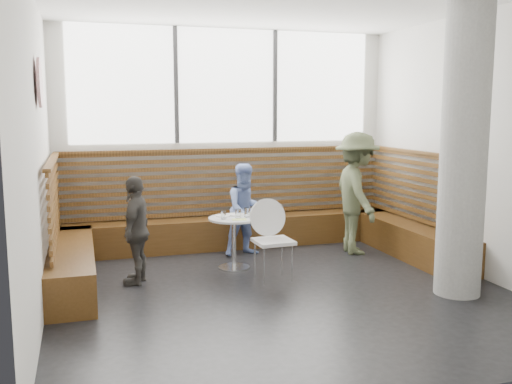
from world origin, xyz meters
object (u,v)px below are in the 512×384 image
object	(u,v)px
cafe_table	(234,232)
child_left	(137,230)
concrete_column	(464,150)
adult_man	(357,193)
child_back	(246,210)
cafe_chair	(271,232)

from	to	relation	value
cafe_table	child_left	world-z (taller)	child_left
concrete_column	adult_man	distance (m)	2.13
child_back	child_left	size ratio (longest dim) A/B	1.01
child_back	concrete_column	bearing A→B (deg)	-61.72
cafe_table	concrete_column	bearing A→B (deg)	-39.00
adult_man	child_back	bearing A→B (deg)	85.42
child_back	child_left	xyz separation A→B (m)	(-1.59, -0.88, -0.01)
child_back	adult_man	bearing A→B (deg)	-21.61
child_back	child_left	bearing A→B (deg)	-160.07
cafe_table	child_left	size ratio (longest dim) A/B	0.52
cafe_chair	child_left	distance (m)	1.60
concrete_column	adult_man	world-z (taller)	concrete_column
child_back	cafe_chair	bearing A→B (deg)	-99.83
cafe_table	child_back	size ratio (longest dim) A/B	0.52
concrete_column	child_back	distance (m)	3.08
cafe_chair	cafe_table	bearing A→B (deg)	118.14
concrete_column	child_back	bearing A→B (deg)	127.24
adult_man	child_back	distance (m)	1.58
cafe_table	adult_man	xyz separation A→B (m)	(1.87, 0.27, 0.38)
cafe_chair	child_left	world-z (taller)	child_left
cafe_table	child_back	distance (m)	0.73
child_back	child_left	distance (m)	1.82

